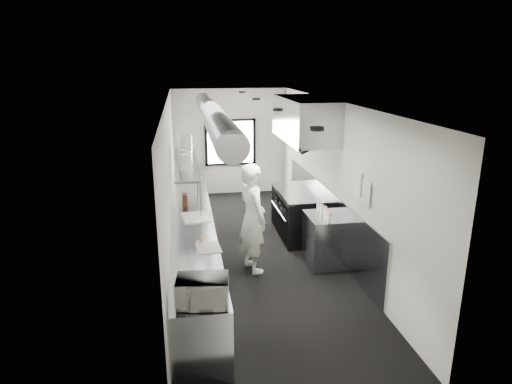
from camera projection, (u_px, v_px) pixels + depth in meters
name	position (u px, v px, depth m)	size (l,w,h in m)	color
floor	(255.00, 252.00, 8.41)	(3.00, 8.00, 0.01)	black
ceiling	(254.00, 102.00, 7.61)	(3.00, 8.00, 0.01)	silver
wall_back	(230.00, 142.00, 11.79)	(3.00, 0.02, 2.80)	silver
wall_front	(322.00, 288.00, 4.23)	(3.00, 0.02, 2.80)	silver
wall_left	(170.00, 184.00, 7.77)	(0.02, 8.00, 2.80)	silver
wall_right	(334.00, 177.00, 8.25)	(0.02, 8.00, 2.80)	silver
wall_cladding	(326.00, 215.00, 8.77)	(0.03, 5.50, 1.10)	#969EA4
hvac_duct	(212.00, 115.00, 7.95)	(0.40, 0.40, 6.40)	#919399
service_window	(230.00, 142.00, 11.76)	(1.36, 0.05, 1.25)	white
exhaust_hood	(304.00, 119.00, 8.56)	(0.81, 2.20, 0.88)	#969EA4
prep_counter	(193.00, 244.00, 7.63)	(0.70, 6.00, 0.90)	#969EA4
pass_shelf	(187.00, 164.00, 8.73)	(0.45, 3.00, 0.68)	#969EA4
range	(299.00, 213.00, 9.10)	(0.88, 1.60, 0.94)	black
bottle_station	(325.00, 240.00, 7.80)	(0.65, 0.80, 0.90)	#969EA4
far_work_table	(189.00, 186.00, 11.12)	(0.70, 1.20, 0.90)	#969EA4
notice_sheet_a	(358.00, 184.00, 7.05)	(0.02, 0.28, 0.38)	silver
notice_sheet_b	(366.00, 193.00, 6.73)	(0.02, 0.28, 0.38)	silver
line_cook	(252.00, 218.00, 7.45)	(0.69, 0.45, 1.89)	white
microwave	(202.00, 291.00, 4.85)	(0.53, 0.40, 0.32)	silver
deli_tub_a	(184.00, 275.00, 5.45)	(0.14, 0.14, 0.10)	silver
deli_tub_b	(184.00, 274.00, 5.48)	(0.13, 0.13, 0.09)	silver
newspaper	(208.00, 248.00, 6.35)	(0.34, 0.42, 0.01)	silver
small_plate	(202.00, 242.00, 6.53)	(0.19, 0.19, 0.02)	silver
pastry	(202.00, 239.00, 6.52)	(0.09, 0.09, 0.09)	tan
cutting_board	(195.00, 217.00, 7.58)	(0.43, 0.57, 0.02)	silver
knife_block	(185.00, 200.00, 8.19)	(0.09, 0.20, 0.22)	#51291C
plate_stack_a	(185.00, 162.00, 8.04)	(0.25, 0.25, 0.29)	silver
plate_stack_b	(185.00, 158.00, 8.34)	(0.24, 0.24, 0.30)	silver
plate_stack_c	(186.00, 153.00, 8.73)	(0.22, 0.22, 0.31)	silver
plate_stack_d	(186.00, 145.00, 9.35)	(0.27, 0.27, 0.41)	silver
squeeze_bottle_a	(329.00, 217.00, 7.36)	(0.06, 0.06, 0.18)	silver
squeeze_bottle_b	(326.00, 215.00, 7.48)	(0.06, 0.06, 0.17)	silver
squeeze_bottle_c	(325.00, 211.00, 7.66)	(0.05, 0.05, 0.16)	silver
squeeze_bottle_d	(322.00, 209.00, 7.73)	(0.06, 0.06, 0.18)	silver
squeeze_bottle_e	(319.00, 205.00, 7.94)	(0.07, 0.07, 0.20)	silver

